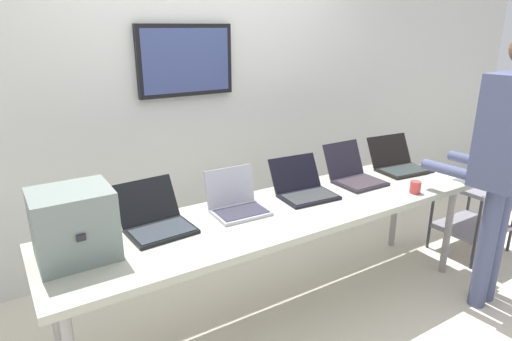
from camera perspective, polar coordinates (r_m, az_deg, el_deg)
The scene contains 13 objects.
ground at distance 3.05m, azimuth 3.62°, elevation -18.20°, with size 8.00×8.00×0.04m, color beige.
back_wall at distance 3.46m, azimuth -7.10°, elevation 9.91°, with size 8.00×0.11×2.58m.
workbench at distance 2.69m, azimuth 3.93°, elevation -5.94°, with size 2.84×0.70×0.74m.
equipment_box at distance 2.23m, azimuth -22.76°, elevation -6.53°, with size 0.36×0.32×0.34m.
laptop_station_0 at distance 2.45m, azimuth -12.99°, elevation -6.25°, with size 0.36×0.39×0.24m.
laptop_station_1 at distance 2.61m, azimuth -2.57°, elevation -4.17°, with size 0.33×0.30×0.25m.
laptop_station_2 at distance 2.86m, azimuth 6.23°, elevation -2.22°, with size 0.38×0.38×0.23m.
laptop_station_3 at distance 3.17m, azimuth 12.70°, elevation -0.41°, with size 0.32×0.37×0.26m.
laptop_station_4 at distance 3.53m, azimuth 18.16°, elevation 0.99°, with size 0.41×0.40×0.24m.
person at distance 3.08m, azimuth 30.09°, elevation 2.39°, with size 0.47×0.62×1.77m.
coffee_mug at distance 3.07m, azimuth 20.15°, elevation -2.07°, with size 0.07×0.07×0.08m.
paper_sheet at distance 3.52m, azimuth 24.12°, elevation -0.69°, with size 0.23×0.31×0.00m.
storage_cart at distance 4.00m, azimuth 26.69°, elevation -4.11°, with size 0.56×0.44×0.60m.
Camera 1 is at (-1.46, -1.97, 1.80)m, focal length 30.51 mm.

